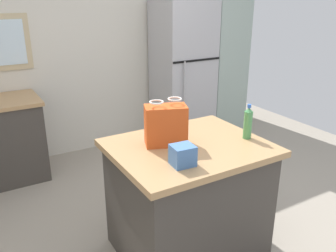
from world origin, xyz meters
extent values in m
plane|color=#9E9384|center=(0.00, 0.00, 0.00)|extent=(6.18, 6.18, 0.00)
cube|color=silver|center=(0.00, 2.29, 1.34)|extent=(5.15, 0.10, 2.69)
cube|color=#423D38|center=(-0.11, -0.08, 0.43)|extent=(1.03, 0.83, 0.86)
cube|color=tan|center=(-0.11, -0.08, 0.88)|extent=(1.11, 0.91, 0.05)
cube|color=#B7B7BC|center=(1.11, 1.90, 0.93)|extent=(0.70, 0.62, 1.86)
cube|color=black|center=(1.11, 1.58, 1.15)|extent=(0.69, 0.01, 0.02)
cylinder|color=#B7B7BC|center=(0.91, 1.55, 0.74)|extent=(0.02, 0.02, 0.84)
cube|color=#9EB2A8|center=(1.74, 1.90, 1.03)|extent=(0.53, 0.59, 2.05)
cube|color=#DB511E|center=(-0.25, 0.02, 1.05)|extent=(0.33, 0.26, 0.29)
torus|color=white|center=(-0.32, 0.02, 1.23)|extent=(0.13, 0.13, 0.01)
torus|color=white|center=(-0.18, 0.02, 1.23)|extent=(0.13, 0.13, 0.01)
cube|color=#4775B7|center=(-0.33, -0.33, 0.97)|extent=(0.15, 0.14, 0.13)
cylinder|color=#4C9956|center=(0.34, -0.19, 1.01)|extent=(0.06, 0.06, 0.21)
cone|color=#4C9956|center=(0.34, -0.19, 1.13)|extent=(0.06, 0.06, 0.03)
cylinder|color=blue|center=(0.34, -0.19, 1.16)|extent=(0.03, 0.03, 0.02)
camera|label=1|loc=(-1.46, -2.05, 1.93)|focal=38.26mm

